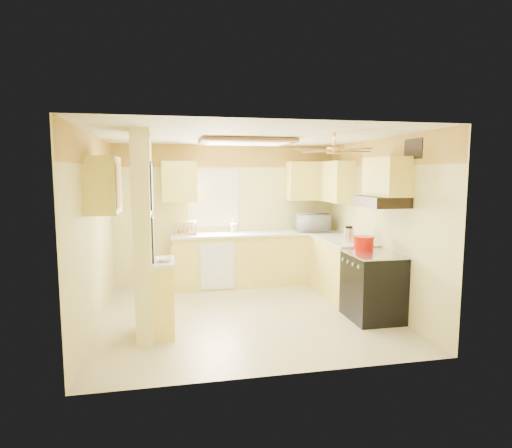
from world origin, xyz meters
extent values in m
plane|color=beige|center=(0.00, 0.00, 0.00)|extent=(4.00, 4.00, 0.00)
plane|color=white|center=(0.00, 0.00, 2.50)|extent=(4.00, 4.00, 0.00)
plane|color=#E3D78B|center=(0.00, 1.90, 1.25)|extent=(4.00, 0.00, 4.00)
plane|color=#E3D78B|center=(0.00, -1.90, 1.25)|extent=(4.00, 0.00, 4.00)
plane|color=#E3D78B|center=(-2.00, 0.00, 1.25)|extent=(0.00, 3.80, 3.80)
plane|color=#E3D78B|center=(2.00, 0.00, 1.25)|extent=(0.00, 3.80, 3.80)
cube|color=#FFCA4B|center=(0.00, 1.88, 2.30)|extent=(4.00, 0.02, 0.40)
cube|color=#E3D78B|center=(-1.35, -0.55, 1.25)|extent=(0.20, 0.70, 2.50)
cube|color=#DBCA61|center=(-1.13, -0.55, 0.45)|extent=(0.25, 0.55, 0.90)
cube|color=silver|center=(-1.13, -0.55, 0.92)|extent=(0.28, 0.58, 0.04)
cube|color=#DBCA61|center=(0.50, 1.60, 0.45)|extent=(3.00, 0.60, 0.90)
cube|color=#DBCA61|center=(1.70, 0.60, 0.45)|extent=(0.60, 1.40, 0.90)
cube|color=silver|center=(0.50, 1.59, 0.92)|extent=(3.04, 0.64, 0.04)
cube|color=silver|center=(1.69, 0.60, 0.92)|extent=(0.64, 1.44, 0.04)
cube|color=white|center=(-0.25, 1.29, 0.43)|extent=(0.58, 0.02, 0.80)
cube|color=white|center=(-0.25, 1.89, 1.55)|extent=(0.92, 0.02, 1.02)
cube|color=white|center=(-0.25, 1.89, 1.55)|extent=(0.80, 0.02, 0.90)
cube|color=#DBCA61|center=(-0.85, 1.72, 1.85)|extent=(0.60, 0.35, 0.70)
cube|color=#DBCA61|center=(1.55, 1.72, 1.85)|extent=(0.90, 0.35, 0.70)
cube|color=#DBCA61|center=(1.82, 1.25, 1.85)|extent=(0.35, 1.00, 0.70)
cube|color=#DBCA61|center=(-1.82, -0.25, 1.85)|extent=(0.35, 0.75, 0.70)
cube|color=#DBCA61|center=(1.82, -0.55, 1.95)|extent=(0.35, 0.76, 0.52)
cube|color=black|center=(1.67, -0.55, 0.45)|extent=(0.65, 0.76, 0.90)
cube|color=silver|center=(1.67, -0.55, 0.91)|extent=(0.66, 0.77, 0.02)
cylinder|color=silver|center=(1.34, -0.80, 0.80)|extent=(0.03, 0.05, 0.05)
cylinder|color=silver|center=(1.34, -0.63, 0.80)|extent=(0.03, 0.05, 0.05)
cylinder|color=silver|center=(1.34, -0.47, 0.80)|extent=(0.03, 0.05, 0.05)
cylinder|color=silver|center=(1.34, -0.30, 0.80)|extent=(0.03, 0.05, 0.05)
cube|color=black|center=(1.74, -0.55, 1.62)|extent=(0.50, 0.76, 0.14)
cube|color=black|center=(-1.24, -0.55, 1.85)|extent=(0.02, 0.42, 0.57)
cube|color=white|center=(-1.23, -0.55, 1.85)|extent=(0.01, 0.37, 0.52)
cube|color=black|center=(-1.24, -0.55, 1.20)|extent=(0.02, 0.42, 0.57)
cube|color=yellow|center=(-1.23, -0.55, 1.20)|extent=(0.01, 0.37, 0.52)
cube|color=brown|center=(0.10, 0.50, 2.46)|extent=(1.35, 0.95, 0.06)
cube|color=white|center=(0.10, 0.50, 2.44)|extent=(1.15, 0.75, 0.02)
cylinder|color=gold|center=(1.00, -0.70, 2.42)|extent=(0.04, 0.04, 0.16)
cylinder|color=gold|center=(1.00, -0.70, 2.28)|extent=(0.18, 0.18, 0.08)
cube|color=brown|center=(1.30, -0.59, 2.28)|extent=(0.55, 0.28, 0.01)
cube|color=brown|center=(0.89, -0.40, 2.28)|extent=(0.28, 0.55, 0.01)
cube|color=brown|center=(0.70, -0.81, 2.28)|extent=(0.55, 0.28, 0.01)
cube|color=brown|center=(1.11, -1.00, 2.28)|extent=(0.28, 0.55, 0.01)
cube|color=black|center=(1.98, -0.90, 2.30)|extent=(0.02, 0.40, 0.25)
imported|color=white|center=(1.53, 1.57, 1.10)|extent=(0.61, 0.44, 0.32)
imported|color=white|center=(-1.11, -0.64, 0.96)|extent=(0.21, 0.21, 0.05)
cylinder|color=#B30D01|center=(1.64, -0.29, 1.00)|extent=(0.28, 0.28, 0.18)
cylinder|color=#B30D01|center=(1.64, -0.29, 1.10)|extent=(0.30, 0.30, 0.02)
cylinder|color=silver|center=(1.67, 0.27, 1.05)|extent=(0.16, 0.16, 0.22)
cylinder|color=black|center=(1.67, 0.27, 1.18)|extent=(0.11, 0.11, 0.03)
cube|color=tan|center=(-0.76, 1.64, 0.96)|extent=(0.41, 0.31, 0.04)
cube|color=tan|center=(-0.93, 1.64, 1.05)|extent=(0.02, 0.27, 0.23)
cube|color=tan|center=(-0.86, 1.64, 1.05)|extent=(0.02, 0.27, 0.23)
cube|color=tan|center=(-0.79, 1.64, 1.05)|extent=(0.02, 0.27, 0.23)
cube|color=tan|center=(-0.72, 1.64, 1.05)|extent=(0.02, 0.27, 0.23)
cube|color=tan|center=(-0.66, 1.64, 1.05)|extent=(0.02, 0.27, 0.23)
cube|color=tan|center=(-0.59, 1.64, 1.05)|extent=(0.02, 0.27, 0.23)
cylinder|color=white|center=(-0.86, 1.64, 1.05)|extent=(0.02, 0.23, 0.23)
cylinder|color=white|center=(-0.72, 1.64, 1.05)|extent=(0.02, 0.23, 0.23)
cylinder|color=white|center=(0.10, 1.75, 1.02)|extent=(0.12, 0.12, 0.15)
cylinder|color=tan|center=(0.13, 1.75, 1.06)|extent=(0.01, 0.01, 0.24)
cylinder|color=tan|center=(0.10, 1.77, 1.06)|extent=(0.01, 0.01, 0.24)
cylinder|color=tan|center=(0.08, 1.75, 1.06)|extent=(0.01, 0.01, 0.24)
cylinder|color=tan|center=(0.11, 1.73, 1.06)|extent=(0.01, 0.01, 0.24)
camera|label=1|loc=(-1.05, -5.81, 2.00)|focal=30.00mm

